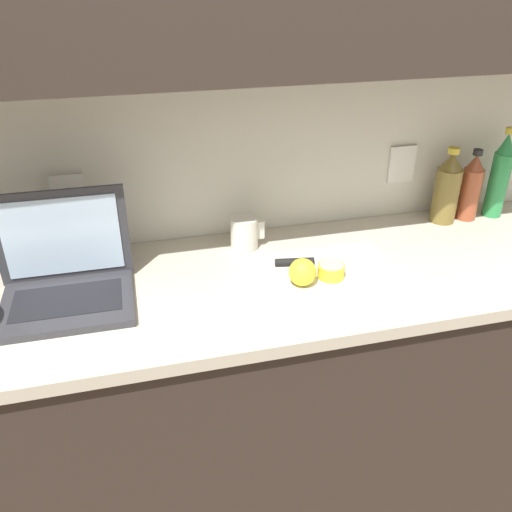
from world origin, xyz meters
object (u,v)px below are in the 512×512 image
Objects in this scene: bottle_oil_tall at (471,188)px; measuring_cup at (244,233)px; lemon_whole_beside at (302,272)px; cutting_board at (322,275)px; laptop at (66,276)px; bottle_water_clear at (447,189)px; lemon_half_cut at (331,271)px; bottle_green_soda at (500,176)px; knife at (305,262)px.

measuring_cup is at bearing -178.17° from bottle_oil_tall.
cutting_board is at bearing 28.57° from lemon_whole_beside.
laptop is 1.19m from bottle_water_clear.
measuring_cup reaches higher than lemon_half_cut.
lemon_half_cut is 0.29× the size of bottle_water_clear.
bottle_oil_tall is (0.67, 0.28, 0.06)m from lemon_whole_beside.
knife is at bearing -166.01° from bottle_green_soda.
bottle_green_soda is at bearing 7.72° from laptop.
bottle_water_clear reaches higher than cutting_board.
bottle_green_soda reaches higher than lemon_whole_beside.
bottle_green_soda is 0.10m from bottle_oil_tall.
bottle_green_soda is at bearing 1.62° from measuring_cup.
laptop is 1.29× the size of knife.
cutting_board is 4.10× the size of measuring_cup.
bottle_green_soda is at bearing 20.91° from lemon_half_cut.
lemon_whole_beside is (-0.09, -0.02, 0.02)m from lemon_half_cut.
lemon_half_cut is 0.30m from measuring_cup.
lemon_half_cut is 0.31× the size of bottle_oil_tall.
lemon_half_cut reaches higher than knife.
bottle_oil_tall is 2.32× the size of measuring_cup.
knife is 1.04× the size of bottle_water_clear.
cutting_board is 0.28m from measuring_cup.
bottle_green_soda is 2.93× the size of measuring_cup.
laptop is 4.55× the size of lemon_half_cut.
cutting_board is at bearing -51.86° from measuring_cup.
lemon_whole_beside is 0.27m from measuring_cup.
cutting_board is at bearing -52.89° from knife.
lemon_half_cut is at bearing -155.86° from bottle_oil_tall.
measuring_cup is at bearing 140.87° from knife.
bottle_green_soda reaches higher than laptop.
lemon_whole_beside is 0.82m from bottle_green_soda.
measuring_cup reaches higher than knife.
bottle_green_soda is at bearing 18.83° from cutting_board.
lemon_whole_beside is (-0.07, -0.04, 0.04)m from cutting_board.
laptop is 0.69m from lemon_half_cut.
knife is 0.09m from lemon_half_cut.
bottle_water_clear reaches higher than bottle_oil_tall.
knife reaches higher than cutting_board.
laptop is 1.38m from bottle_green_soda.
bottle_oil_tall reaches higher than cutting_board.
lemon_whole_beside is at bearing -68.78° from measuring_cup.
measuring_cup is (-0.18, 0.24, 0.02)m from lemon_half_cut.
lemon_half_cut is 0.64m from bottle_oil_tall.
bottle_water_clear reaches higher than knife.
cutting_board is 0.07m from knife.
lemon_whole_beside is 0.72× the size of measuring_cup.
laptop is at bearing 170.27° from lemon_whole_beside.
laptop is at bearing -172.18° from bottle_oil_tall.
bottle_water_clear is (0.54, 0.18, 0.10)m from knife.
bottle_water_clear is at bearing 28.08° from knife.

